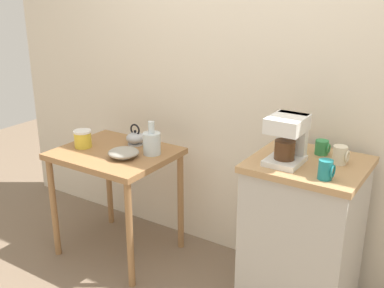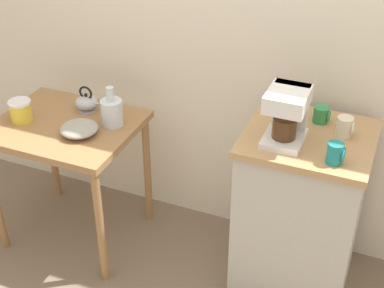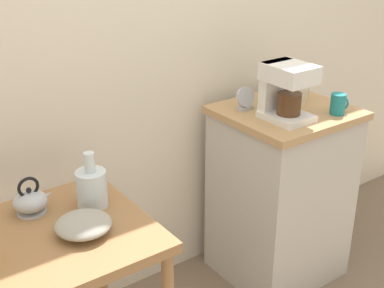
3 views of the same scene
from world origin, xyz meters
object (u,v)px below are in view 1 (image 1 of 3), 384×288
at_px(glass_carafe_vase, 152,143).
at_px(canister_enamel, 83,139).
at_px(bowl_stoneware, 124,153).
at_px(mug_tall_green, 322,147).
at_px(teakettle, 136,138).
at_px(coffee_maker, 288,137).
at_px(mug_small_cream, 340,155).
at_px(mug_dark_teal, 326,170).
at_px(table_clock, 289,141).

distance_m(glass_carafe_vase, canister_enamel, 0.50).
relative_size(glass_carafe_vase, canister_enamel, 1.84).
bearing_deg(canister_enamel, bowl_stoneware, -0.84).
bearing_deg(mug_tall_green, teakettle, -176.37).
bearing_deg(coffee_maker, mug_tall_green, 61.20).
bearing_deg(teakettle, bowl_stoneware, -67.88).
distance_m(canister_enamel, coffee_maker, 1.46).
bearing_deg(teakettle, canister_enamel, -138.85).
relative_size(coffee_maker, mug_small_cream, 2.64).
relative_size(canister_enamel, mug_dark_teal, 1.22).
xyz_separation_m(bowl_stoneware, table_clock, (1.00, 0.29, 0.18)).
xyz_separation_m(teakettle, mug_dark_teal, (1.41, -0.25, 0.17)).
relative_size(coffee_maker, table_clock, 2.29).
height_order(glass_carafe_vase, coffee_maker, coffee_maker).
bearing_deg(teakettle, glass_carafe_vase, -22.37).
height_order(mug_dark_teal, table_clock, table_clock).
bearing_deg(bowl_stoneware, mug_dark_teal, -0.31).
distance_m(glass_carafe_vase, mug_dark_teal, 1.22).
relative_size(glass_carafe_vase, mug_dark_teal, 2.26).
distance_m(canister_enamel, table_clock, 1.41).
xyz_separation_m(canister_enamel, table_clock, (1.37, 0.29, 0.16)).
bearing_deg(glass_carafe_vase, table_clock, 8.78).
bearing_deg(mug_tall_green, canister_enamel, -168.43).
height_order(mug_small_cream, mug_tall_green, mug_small_cream).
distance_m(coffee_maker, mug_small_cream, 0.30).
height_order(canister_enamel, mug_dark_teal, mug_dark_teal).
bearing_deg(mug_dark_teal, table_clock, 136.23).
height_order(bowl_stoneware, table_clock, table_clock).
distance_m(teakettle, mug_dark_teal, 1.44).
xyz_separation_m(glass_carafe_vase, mug_tall_green, (1.08, 0.17, 0.13)).
bearing_deg(mug_tall_green, glass_carafe_vase, -171.13).
relative_size(teakettle, table_clock, 1.38).
distance_m(mug_dark_teal, table_clock, 0.43).
xyz_separation_m(glass_carafe_vase, table_clock, (0.89, 0.14, 0.14)).
relative_size(mug_small_cream, mug_dark_teal, 0.99).
relative_size(bowl_stoneware, glass_carafe_vase, 0.89).
distance_m(teakettle, coffee_maker, 1.20).
height_order(teakettle, mug_dark_teal, mug_dark_teal).
distance_m(mug_small_cream, table_clock, 0.32).
height_order(bowl_stoneware, glass_carafe_vase, glass_carafe_vase).
height_order(bowl_stoneware, teakettle, teakettle).
bearing_deg(table_clock, mug_tall_green, 9.29).
bearing_deg(mug_dark_teal, teakettle, 169.97).
distance_m(teakettle, glass_carafe_vase, 0.23).
distance_m(mug_small_cream, mug_dark_teal, 0.24).
height_order(bowl_stoneware, coffee_maker, coffee_maker).
bearing_deg(glass_carafe_vase, mug_tall_green, 8.87).
bearing_deg(canister_enamel, mug_tall_green, 11.57).
relative_size(canister_enamel, mug_small_cream, 1.24).
relative_size(mug_dark_teal, mug_tall_green, 1.23).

